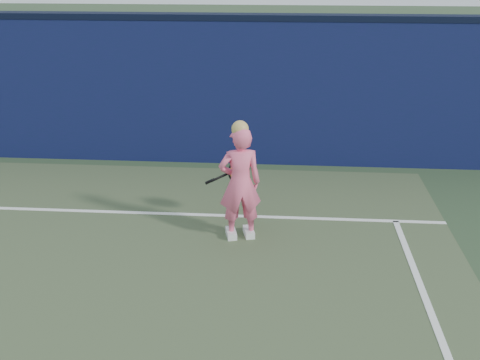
{
  "coord_description": "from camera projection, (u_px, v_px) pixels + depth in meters",
  "views": [
    {
      "loc": [
        3.21,
        -3.88,
        3.6
      ],
      "look_at": [
        2.64,
        3.37,
        0.81
      ],
      "focal_mm": 45.0,
      "sensor_mm": 36.0,
      "label": 1
    }
  ],
  "objects": [
    {
      "name": "racket",
      "position": [
        236.0,
        171.0,
        8.25
      ],
      "size": [
        0.59,
        0.34,
        0.34
      ],
      "rotation": [
        0.0,
        0.0,
        0.39
      ],
      "color": "black",
      "rests_on": "ground"
    },
    {
      "name": "backstop_wall",
      "position": [
        107.0,
        91.0,
        10.74
      ],
      "size": [
        24.0,
        0.4,
        2.5
      ],
      "primitive_type": "cube",
      "color": "#0D173B",
      "rests_on": "ground"
    },
    {
      "name": "player",
      "position": [
        240.0,
        183.0,
        7.81
      ],
      "size": [
        0.63,
        0.48,
        1.61
      ],
      "rotation": [
        0.0,
        0.0,
        3.38
      ],
      "color": "#FF638C",
      "rests_on": "ground"
    },
    {
      "name": "wall_cap",
      "position": [
        101.0,
        16.0,
        10.28
      ],
      "size": [
        24.0,
        0.42,
        0.1
      ],
      "primitive_type": "cube",
      "color": "black",
      "rests_on": "backstop_wall"
    }
  ]
}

